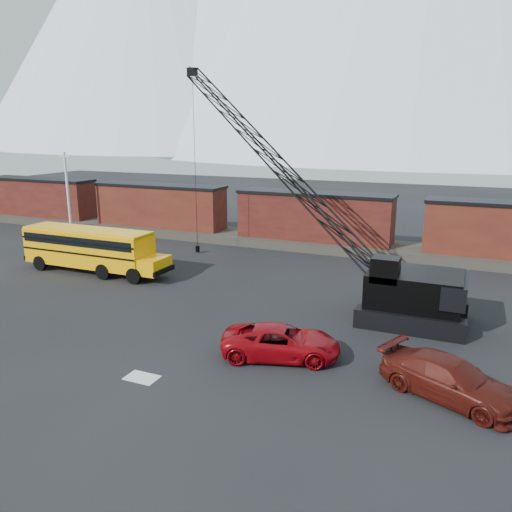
{
  "coord_description": "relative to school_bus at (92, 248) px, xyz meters",
  "views": [
    {
      "loc": [
        12.48,
        -19.54,
        10.13
      ],
      "look_at": [
        1.32,
        6.15,
        3.0
      ],
      "focal_mm": 35.0,
      "sensor_mm": 36.0,
      "label": 1
    }
  ],
  "objects": [
    {
      "name": "gravel_berm",
      "position": [
        12.36,
        14.13,
        -1.44
      ],
      "size": [
        120.0,
        5.0,
        0.7
      ],
      "primitive_type": "cube",
      "color": "#454039",
      "rests_on": "ground"
    },
    {
      "name": "utility_pole",
      "position": [
        -11.64,
        10.13,
        2.36
      ],
      "size": [
        1.4,
        0.24,
        8.0
      ],
      "color": "silver",
      "rests_on": "ground"
    },
    {
      "name": "maroon_suv",
      "position": [
        24.75,
        -8.45,
        -1.0
      ],
      "size": [
        5.91,
        4.23,
        1.59
      ],
      "primitive_type": "imported",
      "rotation": [
        0.0,
        0.0,
        1.16
      ],
      "color": "#4B130D",
      "rests_on": "ground"
    },
    {
      "name": "crawler_crane",
      "position": [
        12.41,
        3.69,
        6.57
      ],
      "size": [
        21.72,
        11.5,
        14.94
      ],
      "color": "black",
      "rests_on": "ground"
    },
    {
      "name": "school_bus",
      "position": [
        0.0,
        0.0,
        0.0
      ],
      "size": [
        11.65,
        2.65,
        3.19
      ],
      "color": "#FFA805",
      "rests_on": "ground"
    },
    {
      "name": "boxcar_west_near",
      "position": [
        -3.64,
        14.13,
        0.97
      ],
      "size": [
        13.7,
        3.1,
        4.17
      ],
      "color": "#451713",
      "rests_on": "gravel_berm"
    },
    {
      "name": "boxcar_west_far",
      "position": [
        -19.64,
        14.13,
        0.97
      ],
      "size": [
        13.7,
        3.1,
        4.17
      ],
      "color": "#581F18",
      "rests_on": "gravel_berm"
    },
    {
      "name": "ground",
      "position": [
        12.36,
        -7.87,
        -1.79
      ],
      "size": [
        160.0,
        160.0,
        0.0
      ],
      "primitive_type": "plane",
      "color": "black",
      "rests_on": "ground"
    },
    {
      "name": "red_pickup",
      "position": [
        17.51,
        -7.68,
        -1.05
      ],
      "size": [
        5.86,
        3.91,
        1.49
      ],
      "primitive_type": "imported",
      "rotation": [
        0.0,
        0.0,
        1.86
      ],
      "color": "#97070F",
      "rests_on": "ground"
    },
    {
      "name": "boxcar_mid",
      "position": [
        12.36,
        14.13,
        0.97
      ],
      "size": [
        13.7,
        3.1,
        4.17
      ],
      "color": "#581F18",
      "rests_on": "gravel_berm"
    },
    {
      "name": "snow_patch",
      "position": [
        12.86,
        -11.87,
        -1.78
      ],
      "size": [
        1.4,
        0.9,
        0.02
      ],
      "primitive_type": "cube",
      "color": "silver",
      "rests_on": "ground"
    }
  ]
}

